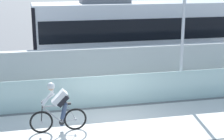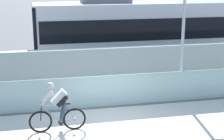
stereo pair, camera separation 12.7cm
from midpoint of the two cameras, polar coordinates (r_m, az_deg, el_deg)
ground_plane at (r=11.56m, az=0.49°, el=-9.08°), size 200.00×200.00×0.00m
bike_path_deck at (r=11.56m, az=0.49°, el=-9.05°), size 32.00×3.20×0.01m
glass_parapet at (r=13.04m, az=-1.29°, el=-3.46°), size 32.00×0.05×1.18m
concrete_barrier_wall at (r=14.64m, az=-2.64°, el=-0.03°), size 32.00×0.36×1.86m
tram_rail_near at (r=17.25m, az=-3.98°, el=-0.93°), size 32.00×0.08×0.01m
tram_rail_far at (r=18.62m, az=-4.62°, el=0.25°), size 32.00×0.08×0.01m
tram at (r=18.21m, az=5.34°, el=5.97°), size 11.06×2.54×3.81m
cyclist_on_bike at (r=11.04m, az=-8.50°, el=-6.05°), size 1.77×0.58×1.61m
lamp_post_antenna at (r=13.70m, az=11.84°, el=8.70°), size 0.28×0.28×5.20m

